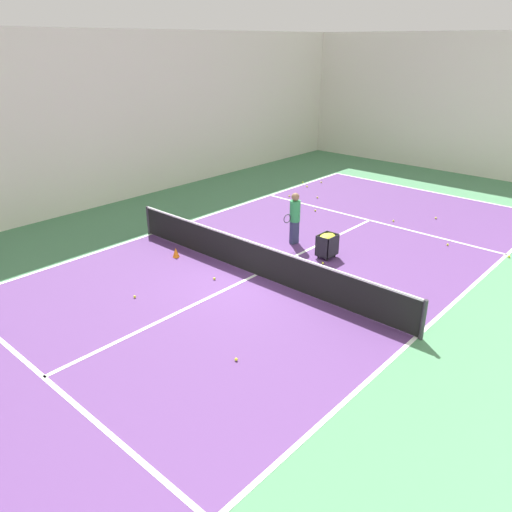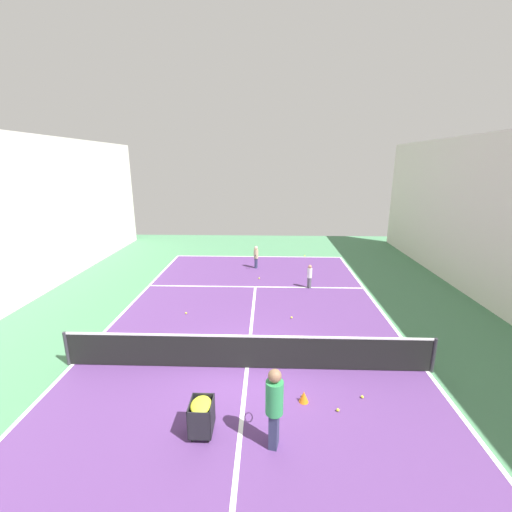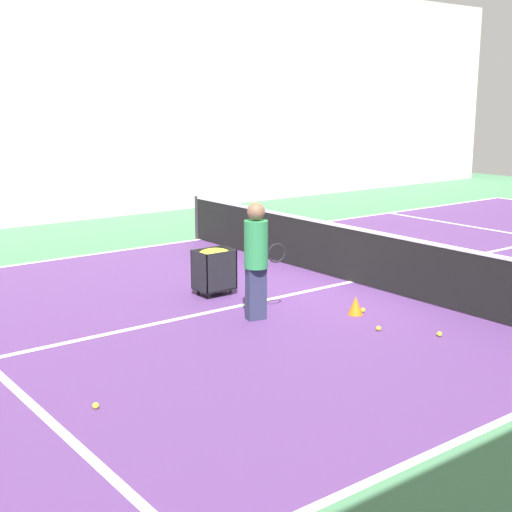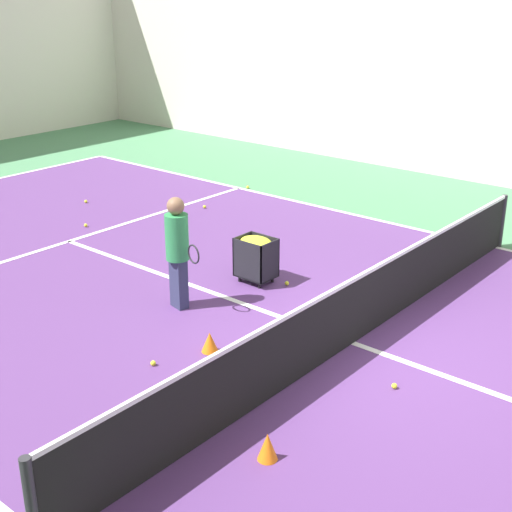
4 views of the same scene
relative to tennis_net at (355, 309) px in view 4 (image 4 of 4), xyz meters
name	(u,v)px [view 4 (image 4 of 4)]	position (x,y,z in m)	size (l,w,h in m)	color
ground_plane	(353,343)	(0.00, 0.00, -0.50)	(34.55, 34.55, 0.00)	#477F56
court_playing_area	(353,343)	(0.00, 0.00, -0.50)	(9.50, 22.48, 0.00)	#563370
line_sideline_right	(496,247)	(4.75, 0.00, -0.49)	(0.10, 22.48, 0.00)	white
line_service_far	(69,241)	(0.00, 6.18, -0.49)	(9.50, 0.10, 0.00)	white
line_centre_service	(353,343)	(0.00, 0.00, -0.49)	(0.10, 12.37, 0.00)	white
tennis_net	(355,309)	(0.00, 0.00, 0.00)	(9.80, 0.10, 0.96)	#2D2D33
coach_at_net	(177,246)	(-0.67, 2.58, 0.46)	(0.40, 0.69, 1.68)	#2D3351
ball_cart	(256,251)	(0.77, 2.32, 0.03)	(0.46, 0.58, 0.75)	black
training_cone_0	(268,447)	(-2.63, -0.68, -0.35)	(0.21, 0.21, 0.30)	orange
training_cone_1	(210,342)	(-1.38, 1.30, -0.36)	(0.22, 0.22, 0.27)	orange
tennis_ball_0	(86,225)	(0.72, 6.62, -0.46)	(0.07, 0.07, 0.07)	yellow
tennis_ball_2	(394,386)	(-0.64, -0.99, -0.46)	(0.07, 0.07, 0.07)	yellow
tennis_ball_3	(86,201)	(1.73, 7.93, -0.46)	(0.07, 0.07, 0.07)	yellow
tennis_ball_5	(248,187)	(4.86, 6.00, -0.46)	(0.07, 0.07, 0.07)	yellow
tennis_ball_6	(205,207)	(3.10, 5.69, -0.46)	(0.07, 0.07, 0.07)	yellow
tennis_ball_7	(153,363)	(-2.10, 1.59, -0.46)	(0.07, 0.07, 0.07)	yellow
tennis_ball_9	(138,398)	(-2.76, 1.13, -0.46)	(0.07, 0.07, 0.07)	yellow
tennis_ball_10	(219,353)	(-1.38, 1.14, -0.46)	(0.07, 0.07, 0.07)	yellow
tennis_ball_11	(287,283)	(0.97, 1.85, -0.46)	(0.07, 0.07, 0.07)	yellow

